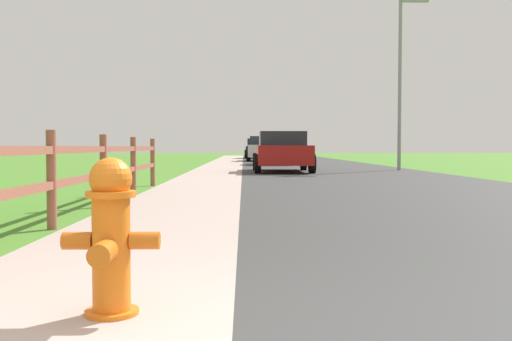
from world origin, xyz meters
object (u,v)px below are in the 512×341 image
Objects in this scene: fire_hydrant at (111,235)px; street_lamp at (403,68)px; parked_car_silver at (263,149)px; parked_car_white at (277,150)px; parked_suv_red at (282,152)px; parked_car_black at (258,148)px.

fire_hydrant is 21.70m from street_lamp.
street_lamp reaches higher than parked_car_silver.
fire_hydrant is 35.76m from parked_car_silver.
street_lamp is (4.51, -7.62, 3.28)m from parked_car_white.
parked_suv_red is 25.54m from parked_car_black.
parked_car_black is at bearing 90.63° from parked_suv_red.
parked_car_silver is 8.81m from parked_car_black.
parked_car_white is (0.33, 8.87, 0.01)m from parked_suv_red.
fire_hydrant is 0.13× the size of street_lamp.
street_lamp is at bearing 70.88° from fire_hydrant.
parked_suv_red reaches higher than fire_hydrant.
fire_hydrant is 0.18× the size of parked_car_silver.
parked_car_silver is at bearing -89.39° from parked_car_black.
parked_car_white reaches higher than parked_suv_red.
parked_car_silver is (1.99, 35.71, 0.33)m from fire_hydrant.
parked_car_black is 0.65× the size of street_lamp.
street_lamp reaches higher than fire_hydrant.
parked_car_black reaches higher than parked_suv_red.
parked_car_black is at bearing 87.56° from fire_hydrant.
street_lamp reaches higher than parked_car_white.
parked_suv_red is 8.88m from parked_car_white.
street_lamp is (5.02, -15.48, 3.25)m from parked_car_silver.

